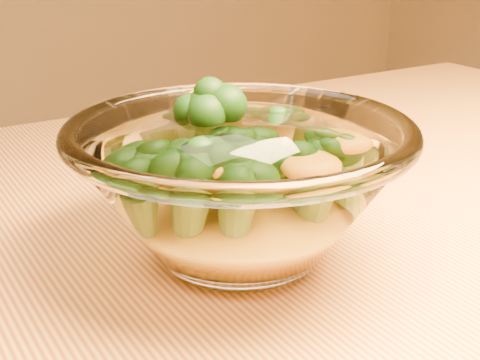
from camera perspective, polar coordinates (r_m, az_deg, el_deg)
table at (r=0.57m, az=5.08°, el=-12.96°), size 1.20×0.80×0.75m
glass_bowl at (r=0.45m, az=-0.00°, el=-0.60°), size 0.23×0.23×0.10m
cheese_sauce at (r=0.46m, az=0.00°, el=-3.14°), size 0.13×0.13×0.04m
broccoli_heap at (r=0.45m, az=-0.88°, el=1.70°), size 0.15×0.14×0.09m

